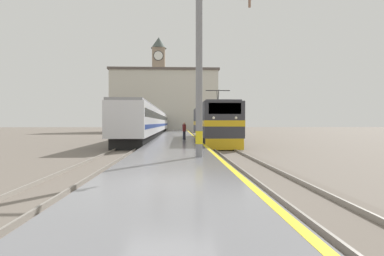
{
  "coord_description": "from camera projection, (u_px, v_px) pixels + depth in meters",
  "views": [
    {
      "loc": [
        0.23,
        -7.97,
        2.03
      ],
      "look_at": [
        1.65,
        23.49,
        1.47
      ],
      "focal_mm": 28.0,
      "sensor_mm": 36.0,
      "label": 1
    }
  ],
  "objects": [
    {
      "name": "platform",
      "position": [
        176.0,
        139.0,
        32.95
      ],
      "size": [
        4.39,
        140.0,
        0.45
      ],
      "color": "slate",
      "rests_on": "ground"
    },
    {
      "name": "clock_tower",
      "position": [
        159.0,
        81.0,
        76.59
      ],
      "size": [
        3.94,
        3.94,
        23.89
      ],
      "color": "gray",
      "rests_on": "ground"
    },
    {
      "name": "person_on_platform",
      "position": [
        184.0,
        130.0,
        28.15
      ],
      "size": [
        0.34,
        0.34,
        1.64
      ],
      "color": "#23232D",
      "rests_on": "platform"
    },
    {
      "name": "passenger_train",
      "position": [
        151.0,
        123.0,
        42.57
      ],
      "size": [
        2.92,
        43.57,
        3.81
      ],
      "color": "black",
      "rests_on": "ground"
    },
    {
      "name": "rail_track_near",
      "position": [
        208.0,
        141.0,
        33.12
      ],
      "size": [
        2.83,
        140.0,
        0.16
      ],
      "color": "#70665B",
      "rests_on": "ground"
    },
    {
      "name": "rail_track_far",
      "position": [
        143.0,
        141.0,
        32.79
      ],
      "size": [
        2.84,
        140.0,
        0.16
      ],
      "color": "#70665B",
      "rests_on": "ground"
    },
    {
      "name": "locomotive_train",
      "position": [
        213.0,
        124.0,
        28.78
      ],
      "size": [
        2.92,
        15.4,
        4.74
      ],
      "color": "black",
      "rests_on": "ground"
    },
    {
      "name": "ground_plane",
      "position": [
        177.0,
        139.0,
        37.95
      ],
      "size": [
        200.0,
        200.0,
        0.0
      ],
      "primitive_type": "plane",
      "color": "#70665B"
    },
    {
      "name": "station_building",
      "position": [
        165.0,
        101.0,
        68.21
      ],
      "size": [
        24.3,
        7.37,
        14.06
      ],
      "color": "beige",
      "rests_on": "ground"
    },
    {
      "name": "catenary_mast",
      "position": [
        200.0,
        70.0,
        13.76
      ],
      "size": [
        2.65,
        0.33,
        8.14
      ],
      "color": "gray",
      "rests_on": "platform"
    }
  ]
}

